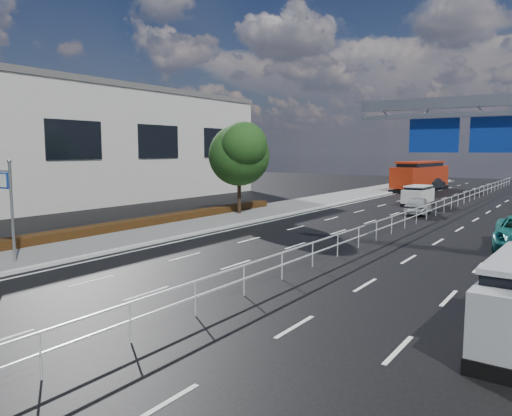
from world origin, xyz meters
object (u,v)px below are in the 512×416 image
Objects in this scene: toilet_sign at (5,193)px; white_minivan at (418,196)px; near_car_dark at (433,184)px; near_car_silver at (418,205)px; red_bus at (420,175)px.

toilet_sign reaches higher than white_minivan.
near_car_silver is at bearing 108.40° from near_car_dark.
red_bus is at bearing 106.49° from white_minivan.
white_minivan is 19.04m from near_car_dark.
white_minivan is 0.92× the size of near_car_dark.
toilet_sign is 27.56m from near_car_silver.
near_car_dark reaches higher than near_car_silver.
red_bus reaches higher than near_car_silver.
near_car_silver is 0.90× the size of near_car_dark.
red_bus is 23.33m from near_car_silver.
toilet_sign is 48.33m from red_bus.
red_bus is at bearing 73.26° from near_car_dark.
red_bus is 2.69× the size of near_car_dark.
white_minivan reaches higher than near_car_silver.
toilet_sign reaches higher than near_car_dark.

